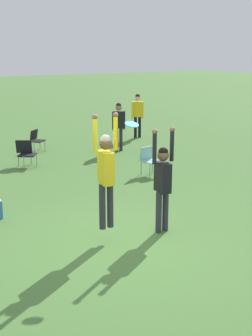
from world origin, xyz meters
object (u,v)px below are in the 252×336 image
Objects in this scene: person_jumping at (106,168)px; person_defending at (163,178)px; person_spectator_near at (119,122)px; camping_chair_0 at (26,152)px; camping_chair_2 at (149,158)px; frisbee at (132,124)px; camping_chair_1 at (36,139)px; person_spectator_far at (138,111)px.

person_jumping reaches higher than person_defending.
camping_chair_0 is at bearing -144.40° from person_spectator_near.
person_defending is at bearing -90.00° from person_jumping.
camping_chair_2 is (2.51, -3.03, 0.03)m from camping_chair_0.
frisbee is at bearing 42.87° from camping_chair_2.
camping_chair_1 is 4.62m from person_spectator_far.
frisbee is at bearing -90.33° from person_spectator_far.
camping_chair_2 is 0.47× the size of person_spectator_near.
person_spectator_far is at bearing 71.64° from person_spectator_near.
frisbee is 5.18m from camping_chair_2.
person_jumping is at bearing -92.78° from person_spectator_far.
person_jumping is at bearing 154.23° from frisbee.
frisbee is 0.31× the size of camping_chair_2.
camping_chair_2 is (2.53, 3.68, -0.62)m from person_defending.
person_spectator_far is (6.97, 8.49, -0.31)m from person_jumping.
frisbee is 8.28m from person_spectator_near.
person_defending is 2.59× the size of camping_chair_0.
person_jumping is 1.04× the size of person_defending.
camping_chair_2 reaches higher than camping_chair_1.
person_defending reaches higher than person_spectator_far.
person_spectator_near is at bearing 163.55° from person_defending.
person_jumping reaches higher than camping_chair_1.
camping_chair_1 is 0.94× the size of camping_chair_2.
person_jumping is 2.66× the size of camping_chair_2.
camping_chair_0 is 3.71m from person_spectator_near.
camping_chair_0 is at bearing 1.21° from person_jumping.
person_jumping is at bearing 116.63° from camping_chair_0.
frisbee is at bearing -80.59° from person_defending.
person_spectator_near is 0.96× the size of person_spectator_far.
camping_chair_1 is at bearing -176.71° from person_defending.
camping_chair_0 is 0.47× the size of person_spectator_near.
camping_chair_2 reaches higher than camping_chair_0.
person_spectator_near reaches higher than camping_chair_0.
person_jumping reaches higher than camping_chair_2.
person_defending is 7.85m from person_spectator_near.
camping_chair_0 is 2.34m from camping_chair_1.
frisbee is 0.31× the size of camping_chair_0.
person_defending is 10.49m from person_spectator_far.
camping_chair_0 is 1.05× the size of camping_chair_1.
camping_chair_0 is (0.01, 6.71, -0.64)m from person_defending.
camping_chair_2 is at bearing 156.91° from person_defending.
frisbee is 6.94m from camping_chair_0.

